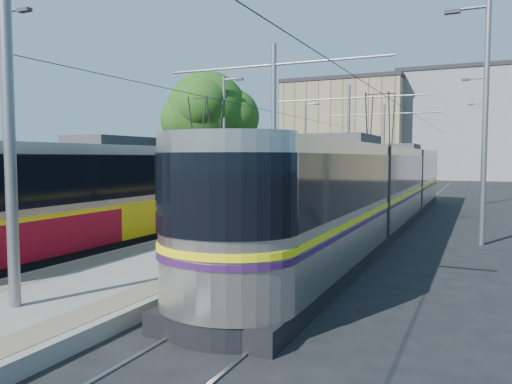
% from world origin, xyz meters
% --- Properties ---
extents(ground, '(160.00, 160.00, 0.00)m').
position_xyz_m(ground, '(0.00, 0.00, 0.00)').
color(ground, black).
rests_on(ground, ground).
extents(platform, '(4.00, 50.00, 0.30)m').
position_xyz_m(platform, '(0.00, 17.00, 0.15)').
color(platform, gray).
rests_on(platform, ground).
extents(tactile_strip_left, '(0.70, 50.00, 0.01)m').
position_xyz_m(tactile_strip_left, '(-1.45, 17.00, 0.30)').
color(tactile_strip_left, gray).
rests_on(tactile_strip_left, platform).
extents(tactile_strip_right, '(0.70, 50.00, 0.01)m').
position_xyz_m(tactile_strip_right, '(1.45, 17.00, 0.30)').
color(tactile_strip_right, gray).
rests_on(tactile_strip_right, platform).
extents(rails, '(8.71, 70.00, 0.03)m').
position_xyz_m(rails, '(0.00, 17.00, 0.02)').
color(rails, gray).
rests_on(rails, ground).
extents(tram_left, '(2.43, 30.52, 5.50)m').
position_xyz_m(tram_left, '(-3.60, 9.00, 1.71)').
color(tram_left, black).
rests_on(tram_left, ground).
extents(tram_right, '(2.43, 28.99, 5.50)m').
position_xyz_m(tram_right, '(3.60, 10.67, 1.86)').
color(tram_right, black).
rests_on(tram_right, ground).
extents(catenary, '(9.20, 70.00, 7.00)m').
position_xyz_m(catenary, '(0.00, 14.15, 4.52)').
color(catenary, gray).
rests_on(catenary, platform).
extents(street_lamps, '(15.18, 38.22, 8.00)m').
position_xyz_m(street_lamps, '(-0.00, 21.00, 4.18)').
color(street_lamps, gray).
rests_on(street_lamps, ground).
extents(shelter, '(0.70, 1.12, 2.45)m').
position_xyz_m(shelter, '(0.42, 14.31, 1.58)').
color(shelter, black).
rests_on(shelter, platform).
extents(tree, '(6.00, 5.55, 8.72)m').
position_xyz_m(tree, '(-9.22, 19.73, 5.90)').
color(tree, '#382314').
rests_on(tree, ground).
extents(building_left, '(16.32, 12.24, 13.57)m').
position_xyz_m(building_left, '(-10.00, 60.00, 6.79)').
color(building_left, gray).
rests_on(building_left, ground).
extents(building_centre, '(18.36, 14.28, 14.45)m').
position_xyz_m(building_centre, '(6.00, 64.00, 7.23)').
color(building_centre, gray).
rests_on(building_centre, ground).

